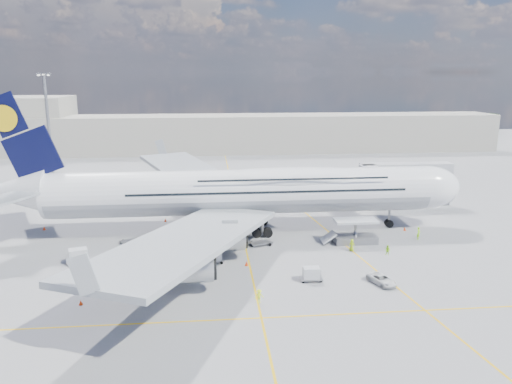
{
  "coord_description": "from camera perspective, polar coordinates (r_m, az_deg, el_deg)",
  "views": [
    {
      "loc": [
        -5.25,
        -68.44,
        25.61
      ],
      "look_at": [
        2.14,
        8.0,
        7.13
      ],
      "focal_mm": 35.0,
      "sensor_mm": 36.0,
      "label": 1
    }
  ],
  "objects": [
    {
      "name": "ground",
      "position": [
        73.26,
        -1.07,
        -6.93
      ],
      "size": [
        300.0,
        300.0,
        0.0
      ],
      "primitive_type": "plane",
      "color": "gray",
      "rests_on": "ground"
    },
    {
      "name": "taxi_line_main",
      "position": [
        73.26,
        -1.07,
        -6.93
      ],
      "size": [
        0.25,
        220.0,
        0.01
      ],
      "primitive_type": "cube",
      "color": "#ECB40C",
      "rests_on": "ground"
    },
    {
      "name": "taxi_line_cross",
      "position": [
        55.04,
        0.61,
        -14.19
      ],
      "size": [
        120.0,
        0.25,
        0.01
      ],
      "primitive_type": "cube",
      "color": "#ECB40C",
      "rests_on": "ground"
    },
    {
      "name": "taxi_line_diag",
      "position": [
        84.73,
        7.9,
        -4.19
      ],
      "size": [
        14.16,
        99.06,
        0.01
      ],
      "primitive_type": "cube",
      "rotation": [
        0.0,
        0.0,
        0.14
      ],
      "color": "#ECB40C",
      "rests_on": "ground"
    },
    {
      "name": "airliner",
      "position": [
        80.84,
        -1.46,
        0.12
      ],
      "size": [
        77.26,
        79.15,
        23.71
      ],
      "color": "white",
      "rests_on": "ground"
    },
    {
      "name": "jet_bridge",
      "position": [
        97.82,
        15.6,
        1.97
      ],
      "size": [
        18.8,
        12.1,
        8.5
      ],
      "color": "#B7B7BC",
      "rests_on": "ground"
    },
    {
      "name": "cargo_loader",
      "position": [
        78.54,
        11.13,
        -4.8
      ],
      "size": [
        8.53,
        3.2,
        3.67
      ],
      "color": "silver",
      "rests_on": "ground"
    },
    {
      "name": "light_mast",
      "position": [
        119.29,
        -22.58,
        6.53
      ],
      "size": [
        3.0,
        0.7,
        25.5
      ],
      "color": "gray",
      "rests_on": "ground"
    },
    {
      "name": "terminal",
      "position": [
        164.7,
        -3.68,
        6.66
      ],
      "size": [
        180.0,
        16.0,
        12.0
      ],
      "primitive_type": "cube",
      "color": "#B2AD9E",
      "rests_on": "ground"
    },
    {
      "name": "hangar",
      "position": [
        181.22,
        -26.63,
        6.85
      ],
      "size": [
        40.0,
        22.0,
        18.0
      ],
      "primitive_type": "cube",
      "color": "#B2AD9E",
      "rests_on": "ground"
    },
    {
      "name": "tree_line",
      "position": [
        214.39,
        6.75,
        7.65
      ],
      "size": [
        160.0,
        6.0,
        8.0
      ],
      "primitive_type": "cube",
      "color": "#193814",
      "rests_on": "ground"
    },
    {
      "name": "dolly_row_a",
      "position": [
        73.25,
        -19.64,
        -6.84
      ],
      "size": [
        3.6,
        2.61,
        2.05
      ],
      "rotation": [
        0.0,
        0.0,
        0.3
      ],
      "color": "gray",
      "rests_on": "ground"
    },
    {
      "name": "dolly_row_b",
      "position": [
        73.79,
        -11.7,
        -6.8
      ],
      "size": [
        3.25,
        2.47,
        0.42
      ],
      "rotation": [
        0.0,
        0.0,
        0.36
      ],
      "color": "gray",
      "rests_on": "ground"
    },
    {
      "name": "dolly_row_c",
      "position": [
        69.3,
        -4.87,
        -7.4
      ],
      "size": [
        3.02,
        2.32,
        1.7
      ],
      "rotation": [
        0.0,
        0.0,
        0.38
      ],
      "color": "gray",
      "rests_on": "ground"
    },
    {
      "name": "dolly_back",
      "position": [
        79.6,
        -14.28,
        -5.45
      ],
      "size": [
        2.94,
        2.12,
        0.39
      ],
      "rotation": [
        0.0,
        0.0,
        0.3
      ],
      "color": "gray",
      "rests_on": "ground"
    },
    {
      "name": "dolly_nose_far",
      "position": [
        63.86,
        6.33,
        -9.27
      ],
      "size": [
        2.85,
        1.57,
        1.78
      ],
      "rotation": [
        0.0,
        0.0,
        -0.03
      ],
      "color": "gray",
      "rests_on": "ground"
    },
    {
      "name": "dolly_nose_near",
      "position": [
        76.18,
        0.55,
        -5.82
      ],
      "size": [
        3.68,
        2.75,
        0.48
      ],
      "rotation": [
        0.0,
        0.0,
        0.34
      ],
      "color": "gray",
      "rests_on": "ground"
    },
    {
      "name": "baggage_tug",
      "position": [
        70.22,
        -7.1,
        -7.34
      ],
      "size": [
        2.75,
        1.54,
        1.63
      ],
      "rotation": [
        0.0,
        0.0,
        0.13
      ],
      "color": "silver",
      "rests_on": "ground"
    },
    {
      "name": "catering_truck_inner",
      "position": [
        103.87,
        -6.37,
        0.25
      ],
      "size": [
        7.1,
        3.67,
        4.04
      ],
      "rotation": [
        0.0,
        0.0,
        -0.2
      ],
      "color": "gray",
      "rests_on": "ground"
    },
    {
      "name": "catering_truck_outer",
      "position": [
        112.12,
        -7.72,
        1.22
      ],
      "size": [
        7.62,
        5.31,
        4.2
      ],
      "rotation": [
        0.0,
        0.0,
        -0.47
      ],
      "color": "gray",
      "rests_on": "ground"
    },
    {
      "name": "service_van",
      "position": [
        64.64,
        14.19,
        -9.68
      ],
      "size": [
        3.32,
        4.65,
        1.18
      ],
      "primitive_type": "imported",
      "rotation": [
        0.0,
        0.0,
        0.36
      ],
      "color": "silver",
      "rests_on": "ground"
    },
    {
      "name": "crew_nose",
      "position": [
        82.58,
        18.08,
        -4.5
      ],
      "size": [
        0.83,
        0.87,
        2.01
      ],
      "primitive_type": "imported",
      "rotation": [
        0.0,
        0.0,
        0.89
      ],
      "color": "#A8FD1A",
      "rests_on": "ground"
    },
    {
      "name": "crew_loader",
      "position": [
        74.41,
        14.82,
        -6.46
      ],
      "size": [
        0.92,
        0.91,
        1.5
      ],
      "primitive_type": "imported",
      "rotation": [
        0.0,
        0.0,
        -0.71
      ],
      "color": "#9AEC18",
      "rests_on": "ground"
    },
    {
      "name": "crew_wing",
      "position": [
        63.71,
        -15.42,
        -9.94
      ],
      "size": [
        0.45,
        0.93,
        1.53
      ],
      "primitive_type": "imported",
      "rotation": [
        0.0,
        0.0,
        1.48
      ],
      "color": "#C8DE17",
      "rests_on": "ground"
    },
    {
      "name": "crew_van",
      "position": [
        74.88,
        10.9,
        -5.99
      ],
      "size": [
        1.06,
        0.99,
        1.82
      ],
      "primitive_type": "imported",
      "rotation": [
        0.0,
        0.0,
        2.5
      ],
      "color": "#B1DB17",
      "rests_on": "ground"
    },
    {
      "name": "crew_tug",
      "position": [
        57.9,
        0.36,
        -11.82
      ],
      "size": [
        1.19,
        0.87,
        1.64
      ],
      "primitive_type": "imported",
      "rotation": [
        0.0,
        0.0,
        0.27
      ],
      "color": "#E4FC1A",
      "rests_on": "ground"
    },
    {
      "name": "cone_nose",
      "position": [
        86.61,
        16.64,
        -4.05
      ],
      "size": [
        0.48,
        0.48,
        0.61
      ],
      "color": "#FF400D",
      "rests_on": "ground"
    },
    {
      "name": "cone_wing_left_inner",
      "position": [
        89.32,
        -10.32,
        -3.17
      ],
      "size": [
        0.45,
        0.45,
        0.58
      ],
      "color": "#FF400D",
      "rests_on": "ground"
    },
    {
      "name": "cone_wing_left_outer",
      "position": [
        111.07,
        -7.98,
        0.21
      ],
      "size": [
        0.46,
        0.46,
        0.58
      ],
      "color": "#FF400D",
      "rests_on": "ground"
    },
    {
      "name": "cone_wing_right_inner",
      "position": [
        68.48,
        -1.08,
        -8.16
      ],
      "size": [
        0.49,
        0.49,
        0.62
      ],
      "color": "#FF400D",
      "rests_on": "ground"
    },
    {
      "name": "cone_wing_right_outer",
      "position": [
        61.01,
        -19.4,
        -11.82
      ],
      "size": [
        0.46,
        0.46,
        0.59
      ],
      "color": "#FF400D",
      "rests_on": "ground"
    },
    {
      "name": "cone_tail",
      "position": [
        90.45,
        -23.05,
        -3.83
      ],
      "size": [
        0.5,
        0.5,
        0.64
      ],
      "color": "#FF400D",
      "rests_on": "ground"
    }
  ]
}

